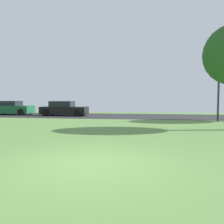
{
  "coord_description": "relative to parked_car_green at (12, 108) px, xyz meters",
  "views": [
    {
      "loc": [
        1.52,
        -6.08,
        1.78
      ],
      "look_at": [
        0.0,
        3.87,
        1.14
      ],
      "focal_mm": 38.35,
      "sensor_mm": 36.0,
      "label": 1
    }
  ],
  "objects": [
    {
      "name": "ground_plane",
      "position": [
        12.13,
        -16.19,
        -0.64
      ],
      "size": [
        44.0,
        44.0,
        0.0
      ],
      "primitive_type": "plane",
      "color": "#5B8442"
    },
    {
      "name": "road_strip",
      "position": [
        12.13,
        -0.19,
        -0.64
      ],
      "size": [
        44.0,
        6.4,
        0.01
      ],
      "primitive_type": "cube",
      "color": "#28282B",
      "rests_on": "ground_plane"
    },
    {
      "name": "parked_car_green",
      "position": [
        0.0,
        0.0,
        0.0
      ],
      "size": [
        4.12,
        1.96,
        1.39
      ],
      "color": "#195633",
      "rests_on": "ground_plane"
    },
    {
      "name": "parked_car_black",
      "position": [
        5.67,
        -0.45,
        -0.01
      ],
      "size": [
        4.4,
        1.94,
        1.39
      ],
      "color": "black",
      "rests_on": "ground_plane"
    },
    {
      "name": "street_lamp_post",
      "position": [
        18.65,
        -3.99,
        1.61
      ],
      "size": [
        0.14,
        0.14,
        4.5
      ],
      "primitive_type": "cylinder",
      "color": "#2D2D33",
      "rests_on": "ground_plane"
    }
  ]
}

